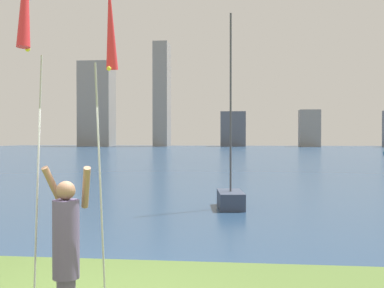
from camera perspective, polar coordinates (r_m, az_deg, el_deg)
ground at (r=56.62m, az=4.20°, el=-1.45°), size 120.00×138.00×0.12m
person at (r=6.08m, az=-15.02°, el=-11.15°), size 0.65×0.48×1.78m
kite_flag_left at (r=6.14m, az=-19.52°, el=16.12°), size 0.16×0.60×4.56m
kite_flag_right at (r=6.48m, az=-9.92°, el=13.23°), size 0.16×0.82×4.24m
sailboat_2 at (r=14.35m, az=4.70°, el=-6.39°), size 0.92×1.74×5.89m
skyline_tower_0 at (r=118.92m, az=-11.48°, el=4.73°), size 7.95×6.62×20.74m
skyline_tower_1 at (r=116.92m, az=-3.66°, el=5.98°), size 3.52×6.46×25.48m
skyline_tower_2 at (r=116.18m, az=5.05°, el=1.81°), size 6.04×7.04×8.46m
skyline_tower_3 at (r=114.12m, az=14.07°, el=1.86°), size 4.76×4.08×8.68m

